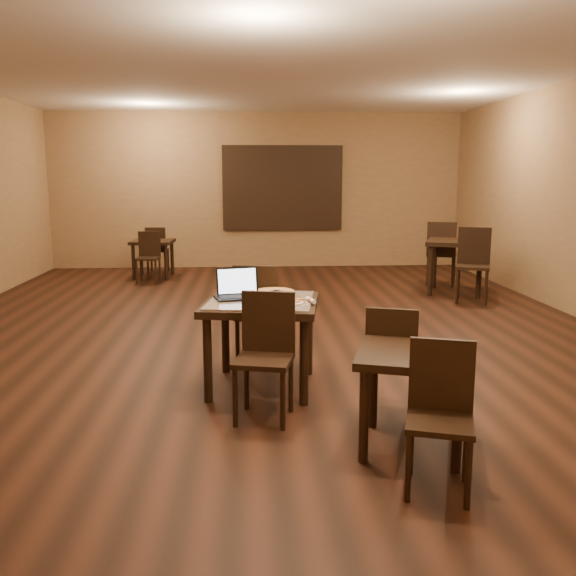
{
  "coord_description": "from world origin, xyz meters",
  "views": [
    {
      "loc": [
        -0.17,
        -7.08,
        1.77
      ],
      "look_at": [
        0.15,
        -2.07,
        0.85
      ],
      "focal_mm": 38.0,
      "sensor_mm": 36.0,
      "label": 1
    }
  ],
  "objects": [
    {
      "name": "chair_main_near",
      "position": [
        -0.05,
        -2.73,
        0.52
      ],
      "size": [
        0.49,
        0.49,
        0.93
      ],
      "rotation": [
        0.0,
        0.0,
        -0.24
      ],
      "color": "black",
      "rests_on": "ground"
    },
    {
      "name": "napkin_roll",
      "position": [
        0.33,
        -2.25,
        0.78
      ],
      "size": [
        0.07,
        0.16,
        0.04
      ],
      "rotation": [
        0.0,
        0.0,
        0.27
      ],
      "color": "white",
      "rests_on": "tiled_table"
    },
    {
      "name": "tiled_table",
      "position": [
        -0.07,
        -2.11,
        0.66
      ],
      "size": [
        1.05,
        1.05,
        0.76
      ],
      "rotation": [
        0.0,
        0.0,
        -0.15
      ],
      "color": "black",
      "rests_on": "ground"
    },
    {
      "name": "other_table_a",
      "position": [
        3.0,
        1.99,
        0.68
      ],
      "size": [
        1.13,
        1.13,
        0.82
      ],
      "rotation": [
        0.0,
        0.0,
        -0.38
      ],
      "color": "black",
      "rests_on": "ground"
    },
    {
      "name": "ceiling",
      "position": [
        0.0,
        0.0,
        3.0
      ],
      "size": [
        8.0,
        10.0,
        0.02
      ],
      "primitive_type": "cube",
      "rotation": [
        3.14,
        0.0,
        0.0
      ],
      "color": "silver",
      "rests_on": "wall_back"
    },
    {
      "name": "other_table_c_chair_near",
      "position": [
        0.91,
        -3.85,
        0.48
      ],
      "size": [
        0.46,
        0.46,
        0.85
      ],
      "rotation": [
        0.0,
        0.0,
        -0.31
      ],
      "color": "black",
      "rests_on": "ground"
    },
    {
      "name": "other_table_c",
      "position": [
        0.88,
        -3.35,
        0.55
      ],
      "size": [
        0.88,
        0.88,
        0.66
      ],
      "rotation": [
        0.0,
        0.0,
        -0.31
      ],
      "color": "black",
      "rests_on": "ground"
    },
    {
      "name": "other_table_a_chair_far",
      "position": [
        2.97,
        2.61,
        0.6
      ],
      "size": [
        0.59,
        0.59,
        1.06
      ],
      "rotation": [
        0.0,
        0.0,
        2.77
      ],
      "color": "black",
      "rests_on": "ground"
    },
    {
      "name": "other_table_b",
      "position": [
        -1.87,
        3.8,
        0.55
      ],
      "size": [
        0.75,
        0.75,
        0.66
      ],
      "rotation": [
        0.0,
        0.0,
        -0.06
      ],
      "color": "black",
      "rests_on": "ground"
    },
    {
      "name": "other_table_a_chair_near",
      "position": [
        3.03,
        1.37,
        0.6
      ],
      "size": [
        0.59,
        0.59,
        1.06
      ],
      "rotation": [
        0.0,
        0.0,
        -0.38
      ],
      "color": "black",
      "rests_on": "ground"
    },
    {
      "name": "other_table_c_chair_far",
      "position": [
        0.86,
        -2.85,
        0.48
      ],
      "size": [
        0.46,
        0.46,
        0.85
      ],
      "rotation": [
        0.0,
        0.0,
        2.84
      ],
      "color": "black",
      "rests_on": "ground"
    },
    {
      "name": "chair_main_far",
      "position": [
        -0.09,
        -1.49,
        0.55
      ],
      "size": [
        0.5,
        0.5,
        0.97
      ],
      "rotation": [
        0.0,
        0.0,
        2.93
      ],
      "color": "black",
      "rests_on": "ground"
    },
    {
      "name": "other_table_b_chair_far",
      "position": [
        -1.88,
        4.3,
        0.48
      ],
      "size": [
        0.39,
        0.39,
        0.86
      ],
      "rotation": [
        0.0,
        0.0,
        3.08
      ],
      "color": "black",
      "rests_on": "ground"
    },
    {
      "name": "wall_back",
      "position": [
        0.0,
        5.0,
        1.5
      ],
      "size": [
        8.0,
        0.02,
        3.0
      ],
      "primitive_type": "cube",
      "color": "#916A49",
      "rests_on": "ground"
    },
    {
      "name": "pizza_whole",
      "position": [
        0.05,
        -1.87,
        0.78
      ],
      "size": [
        0.35,
        0.35,
        0.02
      ],
      "color": "beige",
      "rests_on": "pizza_pan"
    },
    {
      "name": "laptop",
      "position": [
        -0.27,
        -2.0,
        0.83
      ],
      "size": [
        0.41,
        0.36,
        0.24
      ],
      "rotation": [
        0.0,
        0.0,
        0.23
      ],
      "color": "black",
      "rests_on": "tiled_table"
    },
    {
      "name": "spatula",
      "position": [
        0.07,
        -1.89,
        0.79
      ],
      "size": [
        0.24,
        0.22,
        0.01
      ],
      "primitive_type": "cube",
      "rotation": [
        0.0,
        0.0,
        0.84
      ],
      "color": "silver",
      "rests_on": "pizza_whole"
    },
    {
      "name": "wall_front",
      "position": [
        0.0,
        -5.0,
        1.5
      ],
      "size": [
        8.0,
        0.02,
        3.0
      ],
      "primitive_type": "cube",
      "color": "#916A49",
      "rests_on": "ground"
    },
    {
      "name": "pizza_slice",
      "position": [
        0.15,
        -2.29,
        0.79
      ],
      "size": [
        0.23,
        0.23,
        0.02
      ],
      "primitive_type": null,
      "rotation": [
        0.0,
        0.0,
        0.2
      ],
      "color": "beige",
      "rests_on": "plate"
    },
    {
      "name": "ground",
      "position": [
        0.0,
        0.0,
        0.0
      ],
      "size": [
        10.0,
        10.0,
        0.0
      ],
      "primitive_type": "plane",
      "color": "black",
      "rests_on": "ground"
    },
    {
      "name": "pizza_pan",
      "position": [
        0.05,
        -1.87,
        0.77
      ],
      "size": [
        0.36,
        0.36,
        0.01
      ],
      "primitive_type": "cylinder",
      "color": "silver",
      "rests_on": "tiled_table"
    },
    {
      "name": "plate",
      "position": [
        0.15,
        -2.29,
        0.77
      ],
      "size": [
        0.24,
        0.24,
        0.01
      ],
      "primitive_type": "cylinder",
      "color": "white",
      "rests_on": "tiled_table"
    },
    {
      "name": "mural",
      "position": [
        0.5,
        4.96,
        1.55
      ],
      "size": [
        2.34,
        0.05,
        1.64
      ],
      "color": "#26638C",
      "rests_on": "wall_back"
    },
    {
      "name": "other_table_b_chair_near",
      "position": [
        -1.87,
        3.3,
        0.48
      ],
      "size": [
        0.39,
        0.39,
        0.86
      ],
      "rotation": [
        0.0,
        0.0,
        -0.06
      ],
      "color": "black",
      "rests_on": "ground"
    }
  ]
}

